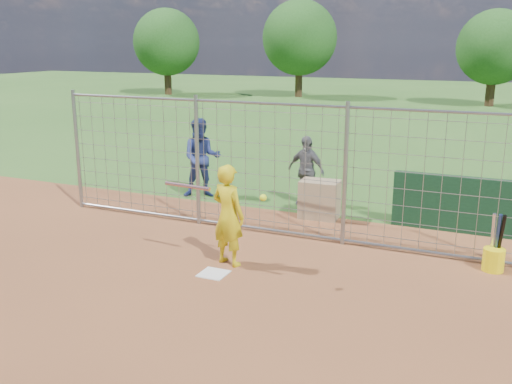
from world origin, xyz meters
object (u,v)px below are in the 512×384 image
at_px(equipment_bin, 320,199).
at_px(bucket_with_bats, 494,256).
at_px(bystander_a, 202,158).
at_px(bystander_b, 306,171).
at_px(batter, 228,215).

relative_size(equipment_bin, bucket_with_bats, 0.82).
bearing_deg(bucket_with_bats, bystander_a, 161.85).
bearing_deg(equipment_bin, bystander_a, 167.58).
height_order(bystander_a, bucket_with_bats, bystander_a).
bearing_deg(equipment_bin, bystander_b, 122.68).
bearing_deg(batter, bystander_b, -74.87).
xyz_separation_m(equipment_bin, bucket_with_bats, (3.45, -1.63, -0.15)).
distance_m(batter, equipment_bin, 3.17).
xyz_separation_m(bystander_a, equipment_bin, (3.08, -0.51, -0.54)).
relative_size(batter, bystander_a, 0.91).
distance_m(bystander_a, bucket_with_bats, 6.91).
distance_m(bystander_a, equipment_bin, 3.17).
height_order(batter, bystander_b, batter).
height_order(bystander_a, equipment_bin, bystander_a).
distance_m(batter, bucket_with_bats, 4.34).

